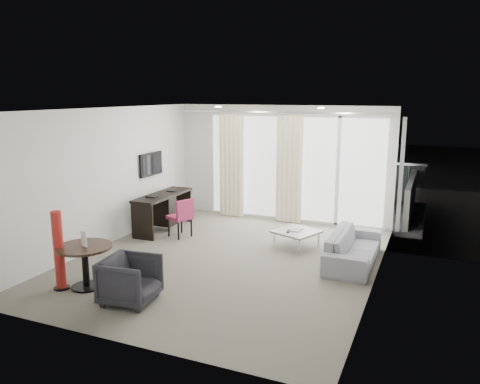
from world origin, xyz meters
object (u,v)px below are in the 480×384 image
at_px(tub_armchair, 130,280).
at_px(coffee_table, 296,239).
at_px(rattan_chair_b, 370,192).
at_px(desk, 163,212).
at_px(round_table, 86,267).
at_px(red_lamp, 59,251).
at_px(desk_chair, 180,218).
at_px(sofa, 354,248).
at_px(rattan_chair_a, 349,194).

relative_size(tub_armchair, coffee_table, 0.99).
height_order(coffee_table, rattan_chair_b, rattan_chair_b).
bearing_deg(desk, tub_armchair, -65.32).
height_order(round_table, coffee_table, round_table).
height_order(round_table, red_lamp, red_lamp).
bearing_deg(rattan_chair_b, red_lamp, -98.91).
bearing_deg(round_table, desk, 100.52).
xyz_separation_m(coffee_table, rattan_chair_b, (0.87, 3.58, 0.28)).
xyz_separation_m(desk, red_lamp, (0.25, -3.25, 0.21)).
relative_size(desk, tub_armchair, 2.30).
height_order(desk, tub_armchair, desk).
relative_size(red_lamp, rattan_chair_b, 1.34).
xyz_separation_m(desk_chair, red_lamp, (-0.32, -2.95, 0.20)).
distance_m(round_table, sofa, 4.38).
relative_size(tub_armchair, rattan_chair_b, 0.81).
relative_size(desk_chair, sofa, 0.43).
bearing_deg(red_lamp, round_table, 29.39).
xyz_separation_m(round_table, coffee_table, (2.38, 3.03, -0.16)).
distance_m(desk, coffee_table, 2.95).
xyz_separation_m(desk_chair, round_table, (-0.01, -2.77, -0.07)).
bearing_deg(sofa, rattan_chair_a, 11.33).
bearing_deg(desk, rattan_chair_b, 42.86).
bearing_deg(red_lamp, sofa, 36.22).
relative_size(coffee_table, rattan_chair_b, 0.81).
distance_m(round_table, coffee_table, 3.85).
distance_m(desk, sofa, 4.10).
bearing_deg(coffee_table, round_table, -128.12).
distance_m(red_lamp, rattan_chair_a, 7.26).
bearing_deg(sofa, desk, 83.70).
xyz_separation_m(desk, coffee_table, (2.95, -0.04, -0.22)).
bearing_deg(rattan_chair_a, desk_chair, -141.51).
xyz_separation_m(sofa, rattan_chair_b, (-0.26, 3.99, 0.17)).
bearing_deg(tub_armchair, desk_chair, 10.87).
bearing_deg(rattan_chair_b, desk_chair, -111.38).
relative_size(desk_chair, tub_armchair, 1.11).
bearing_deg(sofa, red_lamp, 126.22).
xyz_separation_m(red_lamp, rattan_chair_b, (3.56, 6.79, -0.15)).
distance_m(round_table, red_lamp, 0.45).
bearing_deg(round_table, desk_chair, 89.86).
xyz_separation_m(desk, rattan_chair_b, (3.81, 3.54, 0.06)).
xyz_separation_m(desk_chair, sofa, (3.50, -0.15, -0.13)).
bearing_deg(coffee_table, desk_chair, -173.83).
bearing_deg(red_lamp, coffee_table, 49.97).
height_order(sofa, rattan_chair_a, rattan_chair_a).
xyz_separation_m(sofa, rattan_chair_a, (-0.76, 3.78, 0.11)).
relative_size(round_table, sofa, 0.44).
relative_size(round_table, red_lamp, 0.69).
bearing_deg(coffee_table, tub_armchair, -114.67).
height_order(desk_chair, red_lamp, red_lamp).
height_order(desk, desk_chair, desk_chair).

